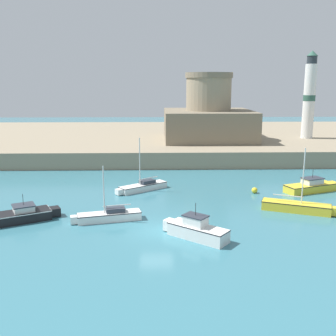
% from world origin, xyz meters
% --- Properties ---
extents(ground_plane, '(200.00, 200.00, 0.00)m').
position_xyz_m(ground_plane, '(0.00, 0.00, 0.00)').
color(ground_plane, teal).
extents(quay_seawall, '(120.00, 40.00, 2.20)m').
position_xyz_m(quay_seawall, '(0.00, 41.06, 1.10)').
color(quay_seawall, gray).
rests_on(quay_seawall, ground).
extents(motorboat_white_0, '(4.68, 4.06, 2.61)m').
position_xyz_m(motorboat_white_0, '(2.84, -1.58, 0.63)').
color(motorboat_white_0, white).
rests_on(motorboat_white_0, ground).
extents(motorboat_yellow_1, '(6.23, 3.56, 2.35)m').
position_xyz_m(motorboat_yellow_1, '(15.79, 10.42, 0.54)').
color(motorboat_yellow_1, yellow).
rests_on(motorboat_yellow_1, ground).
extents(sailboat_white_2, '(5.66, 2.37, 4.54)m').
position_xyz_m(sailboat_white_2, '(-3.84, 2.21, 0.43)').
color(sailboat_white_2, white).
rests_on(sailboat_white_2, ground).
extents(motorboat_black_3, '(5.35, 3.70, 2.24)m').
position_xyz_m(motorboat_black_3, '(-10.65, 2.39, 0.51)').
color(motorboat_black_3, black).
rests_on(motorboat_black_3, ground).
extents(sailboat_white_4, '(5.27, 4.25, 5.50)m').
position_xyz_m(sailboat_white_4, '(-1.44, 11.31, 0.42)').
color(sailboat_white_4, white).
rests_on(sailboat_white_4, ground).
extents(sailboat_yellow_5, '(6.24, 3.46, 5.59)m').
position_xyz_m(sailboat_yellow_5, '(12.16, 4.07, 0.45)').
color(sailboat_yellow_5, yellow).
rests_on(sailboat_yellow_5, ground).
extents(mooring_buoy, '(0.59, 0.59, 0.59)m').
position_xyz_m(mooring_buoy, '(9.87, 9.97, 0.30)').
color(mooring_buoy, yellow).
rests_on(mooring_buoy, ground).
extents(fortress, '(13.49, 13.49, 10.21)m').
position_xyz_m(fortress, '(8.00, 33.31, 5.54)').
color(fortress, '#796C57').
rests_on(fortress, quay_seawall).
extents(lighthouse, '(1.85, 1.85, 13.53)m').
position_xyz_m(lighthouse, '(24.00, 34.14, 8.78)').
color(lighthouse, silver).
rests_on(lighthouse, quay_seawall).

